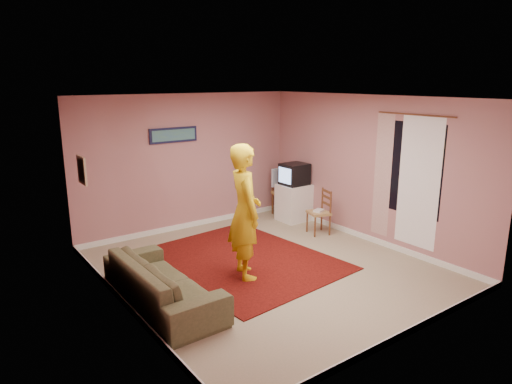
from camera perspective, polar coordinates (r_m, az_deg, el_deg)
ground at (r=7.20m, az=1.34°, el=-9.44°), size 5.00×5.00×0.00m
wall_back at (r=8.86m, az=-8.46°, el=3.69°), size 4.50×0.02×2.60m
wall_front at (r=5.11m, az=18.71°, el=-4.60°), size 4.50×0.02×2.60m
wall_left at (r=5.75m, az=-16.74°, el=-2.39°), size 0.02×5.00×2.60m
wall_right at (r=8.32m, az=13.84°, el=2.75°), size 0.02×5.00×2.60m
ceiling at (r=6.61m, az=1.47°, el=11.71°), size 4.50×5.00×0.02m
baseboard_back at (r=9.16m, az=-8.15°, el=-4.04°), size 4.50×0.02×0.10m
baseboard_front at (r=5.62m, az=17.59°, el=-16.75°), size 4.50×0.02×0.10m
baseboard_left at (r=6.21m, az=-15.83°, el=-13.50°), size 0.02×5.00×0.10m
baseboard_right at (r=8.63m, az=13.32°, el=-5.41°), size 0.02×5.00×0.10m
window at (r=7.75m, az=18.93°, el=2.72°), size 0.01×1.10×1.50m
curtain_sheer at (r=7.69m, az=19.66°, el=1.06°), size 0.01×0.75×2.10m
curtain_floral at (r=8.08m, az=15.54°, el=1.97°), size 0.01×0.35×2.10m
curtain_rod at (r=7.60m, az=19.26°, el=9.13°), size 0.02×1.40×0.02m
picture_back at (r=8.62m, az=-10.26°, el=7.03°), size 0.95×0.04×0.28m
picture_left at (r=7.20m, az=-20.91°, el=2.56°), size 0.04×0.38×0.42m
area_rug at (r=7.47m, az=-1.80°, el=-8.49°), size 2.68×3.22×0.02m
tv_cabinet at (r=9.44m, az=4.75°, el=-1.30°), size 0.60×0.54×0.76m
crt_tv at (r=9.30m, az=4.80°, el=2.24°), size 0.52×0.46×0.44m
chair_a at (r=9.70m, az=3.54°, el=0.55°), size 0.57×0.56×0.55m
dvd_player at (r=9.71m, az=3.54°, el=0.16°), size 0.43×0.36×0.06m
blue_throw at (r=9.79m, az=2.89°, el=1.87°), size 0.38×0.05×0.40m
chair_b at (r=8.64m, az=7.87°, el=-1.90°), size 0.46×0.47×0.46m
game_console at (r=8.65m, az=7.85°, el=-2.31°), size 0.23×0.20×0.04m
sofa at (r=6.13m, az=-11.62°, el=-10.95°), size 0.85×2.12×0.61m
person at (r=6.59m, az=-1.41°, el=-2.50°), size 0.67×0.83×1.99m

